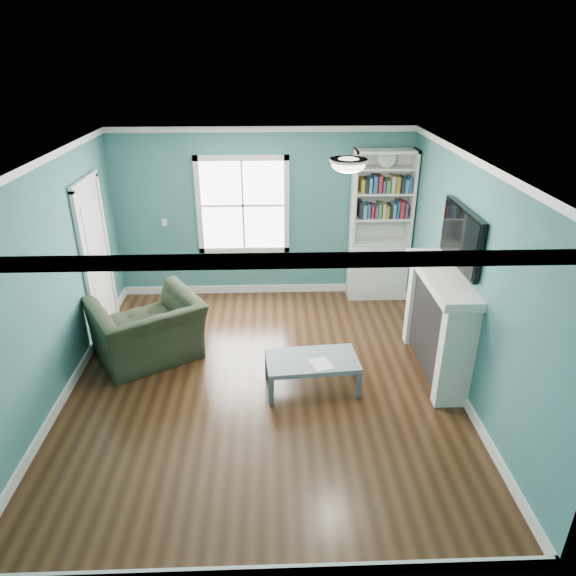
{
  "coord_description": "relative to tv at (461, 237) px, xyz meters",
  "views": [
    {
      "loc": [
        0.11,
        -5.05,
        3.61
      ],
      "look_at": [
        0.31,
        0.4,
        1.04
      ],
      "focal_mm": 32.0,
      "sensor_mm": 36.0,
      "label": 1
    }
  ],
  "objects": [
    {
      "name": "room_walls",
      "position": [
        -2.2,
        -0.2,
        -0.14
      ],
      "size": [
        5.0,
        5.0,
        5.0
      ],
      "color": "#356F6F",
      "rests_on": "ground"
    },
    {
      "name": "floor",
      "position": [
        -2.2,
        -0.2,
        -1.72
      ],
      "size": [
        5.0,
        5.0,
        0.0
      ],
      "primitive_type": "plane",
      "color": "black",
      "rests_on": "ground"
    },
    {
      "name": "recliner",
      "position": [
        -3.65,
        0.4,
        -1.18
      ],
      "size": [
        1.48,
        1.34,
        1.08
      ],
      "primitive_type": "imported",
      "rotation": [
        0.0,
        0.0,
        -2.59
      ],
      "color": "#242C1C",
      "rests_on": "ground"
    },
    {
      "name": "light_switch",
      "position": [
        -3.7,
        2.28,
        -0.52
      ],
      "size": [
        0.08,
        0.01,
        0.12
      ],
      "primitive_type": "cube",
      "color": "white",
      "rests_on": "room_walls"
    },
    {
      "name": "coffee_table",
      "position": [
        -1.64,
        -0.3,
        -1.39
      ],
      "size": [
        1.09,
        0.66,
        0.38
      ],
      "rotation": [
        0.0,
        0.0,
        0.08
      ],
      "color": "#545A65",
      "rests_on": "ground"
    },
    {
      "name": "paper_sheet",
      "position": [
        -1.54,
        -0.41,
        -1.34
      ],
      "size": [
        0.28,
        0.32,
        0.0
      ],
      "primitive_type": "cube",
      "rotation": [
        0.0,
        0.0,
        0.32
      ],
      "color": "white",
      "rests_on": "coffee_table"
    },
    {
      "name": "trim",
      "position": [
        -2.2,
        -0.2,
        -0.49
      ],
      "size": [
        4.5,
        5.0,
        2.6
      ],
      "color": "white",
      "rests_on": "ground"
    },
    {
      "name": "fireplace",
      "position": [
        -0.12,
        0.0,
        -1.09
      ],
      "size": [
        0.44,
        1.58,
        1.3
      ],
      "color": "black",
      "rests_on": "ground"
    },
    {
      "name": "bookshelf",
      "position": [
        -0.43,
        2.1,
        -0.8
      ],
      "size": [
        0.9,
        0.35,
        2.31
      ],
      "color": "silver",
      "rests_on": "ground"
    },
    {
      "name": "door",
      "position": [
        -4.42,
        1.2,
        -0.65
      ],
      "size": [
        0.12,
        0.98,
        2.17
      ],
      "color": "silver",
      "rests_on": "ground"
    },
    {
      "name": "tv",
      "position": [
        0.0,
        0.0,
        0.0
      ],
      "size": [
        0.06,
        1.1,
        0.65
      ],
      "primitive_type": "cube",
      "color": "black",
      "rests_on": "fireplace"
    },
    {
      "name": "ceiling_fixture",
      "position": [
        -1.3,
        -0.1,
        0.82
      ],
      "size": [
        0.38,
        0.38,
        0.15
      ],
      "color": "white",
      "rests_on": "room_walls"
    },
    {
      "name": "window",
      "position": [
        -2.5,
        2.29,
        -0.27
      ],
      "size": [
        1.4,
        0.06,
        1.5
      ],
      "color": "white",
      "rests_on": "room_walls"
    }
  ]
}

